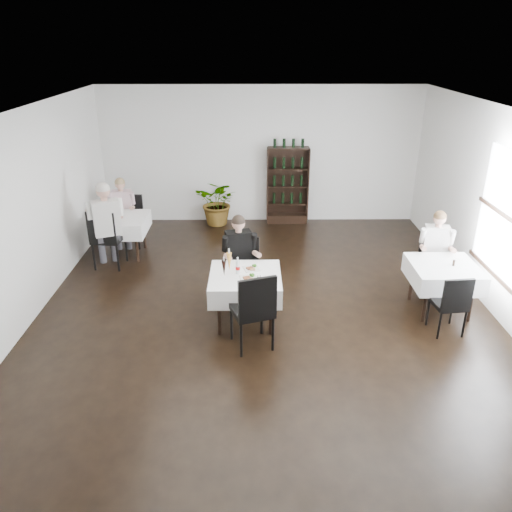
% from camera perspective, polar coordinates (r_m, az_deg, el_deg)
% --- Properties ---
extents(room_shell, '(9.00, 9.00, 9.00)m').
position_cam_1_polar(room_shell, '(6.92, 1.19, 3.32)').
color(room_shell, black).
rests_on(room_shell, ground).
extents(wine_shelf, '(0.90, 0.28, 1.75)m').
position_cam_1_polar(wine_shelf, '(11.25, 3.63, 7.93)').
color(wine_shelf, black).
rests_on(wine_shelf, ground).
extents(main_table, '(1.03, 1.03, 0.77)m').
position_cam_1_polar(main_table, '(7.27, -1.23, -3.19)').
color(main_table, black).
rests_on(main_table, ground).
extents(left_table, '(0.98, 0.98, 0.77)m').
position_cam_1_polar(left_table, '(9.88, -15.15, 3.47)').
color(left_table, black).
rests_on(left_table, ground).
extents(right_table, '(0.98, 0.98, 0.77)m').
position_cam_1_polar(right_table, '(8.08, 20.60, -1.93)').
color(right_table, black).
rests_on(right_table, ground).
extents(potted_tree, '(1.15, 1.07, 1.04)m').
position_cam_1_polar(potted_tree, '(11.23, -4.30, 6.16)').
color(potted_tree, '#28521C').
rests_on(potted_tree, ground).
extents(main_chair_far, '(0.52, 0.52, 1.03)m').
position_cam_1_polar(main_chair_far, '(7.91, -1.43, -1.10)').
color(main_chair_far, black).
rests_on(main_chair_far, ground).
extents(main_chair_near, '(0.66, 0.66, 1.13)m').
position_cam_1_polar(main_chair_near, '(6.62, -0.23, -5.84)').
color(main_chair_near, black).
rests_on(main_chair_near, ground).
extents(left_chair_far, '(0.49, 0.49, 1.01)m').
position_cam_1_polar(left_chair_far, '(10.39, -14.12, 4.34)').
color(left_chair_far, black).
rests_on(left_chair_far, ground).
extents(left_chair_near, '(0.57, 0.57, 1.13)m').
position_cam_1_polar(left_chair_near, '(9.37, -16.78, 2.29)').
color(left_chair_near, black).
rests_on(left_chair_near, ground).
extents(right_chair_far, '(0.46, 0.46, 0.92)m').
position_cam_1_polar(right_chair_far, '(8.68, 19.45, -0.65)').
color(right_chair_far, black).
rests_on(right_chair_far, ground).
extents(right_chair_near, '(0.47, 0.47, 0.93)m').
position_cam_1_polar(right_chair_near, '(7.51, 21.47, -4.85)').
color(right_chair_near, black).
rests_on(right_chair_near, ground).
extents(diner_main, '(0.59, 0.63, 1.43)m').
position_cam_1_polar(diner_main, '(7.77, -1.87, 0.36)').
color(diner_main, '#45454D').
rests_on(diner_main, ground).
extents(diner_left_far, '(0.55, 0.56, 1.38)m').
position_cam_1_polar(diner_left_far, '(10.35, -15.06, 5.44)').
color(diner_left_far, '#45454D').
rests_on(diner_left_far, ground).
extents(diner_left_near, '(0.73, 0.77, 1.64)m').
position_cam_1_polar(diner_left_near, '(9.24, -16.76, 4.06)').
color(diner_left_near, '#45454D').
rests_on(diner_left_near, ground).
extents(diner_right_far, '(0.57, 0.60, 1.39)m').
position_cam_1_polar(diner_right_far, '(8.57, 19.88, 1.04)').
color(diner_right_far, '#45454D').
rests_on(diner_right_far, ground).
extents(plate_far, '(0.27, 0.27, 0.07)m').
position_cam_1_polar(plate_far, '(7.36, -0.49, -1.41)').
color(plate_far, white).
rests_on(plate_far, main_table).
extents(plate_near, '(0.27, 0.27, 0.07)m').
position_cam_1_polar(plate_near, '(7.06, -0.80, -2.53)').
color(plate_near, white).
rests_on(plate_near, main_table).
extents(pilsner_dark, '(0.07, 0.07, 0.30)m').
position_cam_1_polar(pilsner_dark, '(7.13, -3.68, -1.38)').
color(pilsner_dark, black).
rests_on(pilsner_dark, main_table).
extents(pilsner_lager, '(0.08, 0.08, 0.34)m').
position_cam_1_polar(pilsner_lager, '(7.29, -3.08, -0.62)').
color(pilsner_lager, gold).
rests_on(pilsner_lager, main_table).
extents(coke_bottle, '(0.07, 0.07, 0.25)m').
position_cam_1_polar(coke_bottle, '(7.20, -2.10, -1.26)').
color(coke_bottle, silver).
rests_on(coke_bottle, main_table).
extents(napkin_cutlery, '(0.20, 0.21, 0.02)m').
position_cam_1_polar(napkin_cutlery, '(7.05, 0.37, -2.70)').
color(napkin_cutlery, black).
rests_on(napkin_cutlery, main_table).
extents(pepper_mill, '(0.05, 0.05, 0.09)m').
position_cam_1_polar(pepper_mill, '(8.02, 21.66, -0.75)').
color(pepper_mill, black).
rests_on(pepper_mill, right_table).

